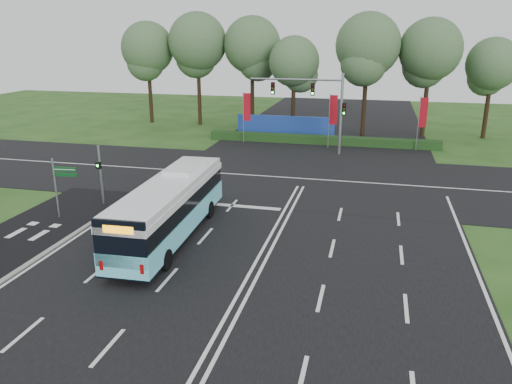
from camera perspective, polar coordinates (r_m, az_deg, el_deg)
ground at (r=25.49m, az=1.26°, el=-5.82°), size 120.00×120.00×0.00m
road_main at (r=25.48m, az=1.26°, el=-5.78°), size 20.00×120.00×0.04m
road_cross at (r=36.63m, az=5.28°, el=1.52°), size 120.00×14.00×0.05m
bike_path at (r=28.30m, az=-25.88°, el=-5.17°), size 5.00×18.00×0.06m
kerb_strip at (r=26.87m, az=-21.88°, el=-5.75°), size 0.25×18.00×0.12m
city_bus at (r=25.89m, az=-9.78°, el=-1.80°), size 2.79×11.43×3.26m
pedestrian_signal at (r=31.83m, az=-17.37°, el=2.07°), size 0.34×0.43×3.74m
street_sign at (r=30.12m, az=-21.47°, el=1.23°), size 1.38×0.26×3.55m
banner_flag_left at (r=48.25m, az=-1.15°, el=9.33°), size 0.72×0.16×4.90m
banner_flag_mid at (r=46.33m, az=8.70°, el=8.87°), size 0.74×0.10×5.01m
banner_flag_right at (r=47.17m, az=18.43°, el=8.25°), size 0.72×0.16×4.91m
traffic_light_gantry at (r=43.96m, az=7.40°, el=10.33°), size 8.41×0.28×7.00m
hedge at (r=48.60m, az=7.49°, el=5.91°), size 22.00×1.20×0.80m
blue_hoarding at (r=51.45m, az=3.37°, el=7.47°), size 10.00×0.30×2.20m
eucalyptus_row at (r=54.76m, az=4.17°, el=16.00°), size 42.47×9.60×12.56m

